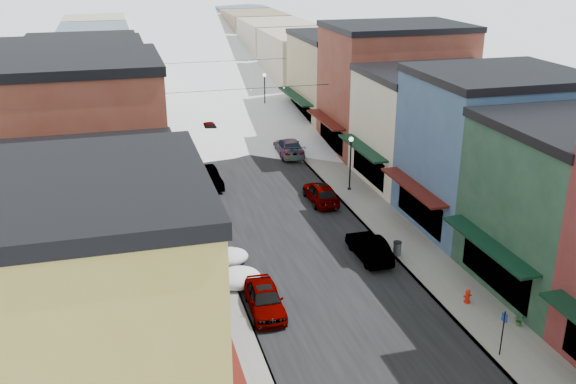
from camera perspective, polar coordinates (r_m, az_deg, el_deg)
road at (r=77.41m, az=-7.11°, el=7.49°), size 10.00×160.00×0.01m
sidewalk_left at (r=76.78m, az=-12.02°, el=7.13°), size 3.20×160.00×0.15m
sidewalk_right at (r=78.57m, az=-2.31°, el=7.89°), size 3.20×160.00×0.15m
curb_left at (r=76.87m, az=-10.86°, el=7.23°), size 0.10×160.00×0.15m
curb_right at (r=78.25m, az=-3.42°, el=7.81°), size 0.10×160.00×0.15m
bldg_l_yellow at (r=22.31m, az=-20.02°, el=-13.18°), size 11.30×8.70×11.50m
bldg_l_cream at (r=30.19m, az=-18.81°, el=-5.88°), size 11.30×8.20×9.50m
bldg_l_brick_near at (r=37.08m, az=-19.35°, el=1.58°), size 12.30×8.20×12.50m
bldg_l_grayblue at (r=45.65m, az=-17.93°, el=2.97°), size 11.30×9.20×9.00m
bldg_l_brick_far at (r=54.13m, az=-18.86°, el=6.69°), size 13.30×9.20×11.00m
bldg_l_tan at (r=63.94m, az=-17.53°, el=8.44°), size 11.30×11.20×10.00m
bldg_r_blue at (r=44.60m, az=17.68°, el=3.59°), size 11.30×9.20×10.50m
bldg_r_cream at (r=52.48m, az=12.86°, el=5.74°), size 12.30×9.20×9.00m
bldg_r_brick_far at (r=60.26m, az=9.42°, el=9.13°), size 13.30×9.20×11.50m
bldg_r_tan at (r=69.13m, az=5.16°, el=9.98°), size 11.30×11.20×9.50m
distant_blocks at (r=99.13m, az=-9.27°, el=12.67°), size 34.00×55.00×8.00m
overhead_cables at (r=64.05m, az=-5.65°, el=10.40°), size 16.40×15.04×0.04m
car_silver_sedan at (r=33.73m, az=-2.07°, el=-9.46°), size 1.94×4.42×1.48m
car_dark_hatch at (r=51.16m, az=-7.23°, el=1.31°), size 2.18×4.77×1.51m
car_silver_wagon at (r=68.13m, az=-9.32°, el=6.12°), size 2.39×4.96×1.39m
car_green_sedan at (r=39.47m, az=7.22°, el=-4.88°), size 1.55×4.40×1.45m
car_gray_suv at (r=47.59m, az=2.94°, el=-0.05°), size 1.86×4.56×1.55m
car_black_sedan at (r=58.52m, az=0.09°, el=4.03°), size 2.50×5.46×1.55m
car_lane_silver at (r=64.87m, az=-6.95°, el=5.51°), size 1.83×4.22×1.42m
car_lane_white at (r=83.88m, az=-7.32°, el=9.03°), size 2.63×5.36×1.46m
fire_hydrant at (r=35.66m, az=15.66°, el=-8.94°), size 0.45×0.34×0.77m
parking_sign at (r=31.44m, az=18.56°, el=-11.53°), size 0.12×0.31×2.30m
trash_can at (r=39.86m, az=9.68°, el=-4.95°), size 0.52×0.52×0.88m
streetlamp_near at (r=49.30m, az=5.58°, el=3.14°), size 0.35×0.35×4.23m
streetlamp_far at (r=70.98m, az=-2.09°, el=9.08°), size 0.41×0.41×4.88m
planter_near at (r=34.52m, az=19.84°, el=-10.68°), size 0.59×0.55×0.55m
snow_pile_near at (r=36.27m, az=-4.46°, el=-7.59°), size 2.57×2.78×1.09m
snow_pile_mid at (r=38.83m, az=-5.15°, el=-5.72°), size 2.17×2.53×0.92m
snow_pile_far at (r=56.27m, az=-8.77°, el=2.79°), size 2.50×2.74×1.06m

